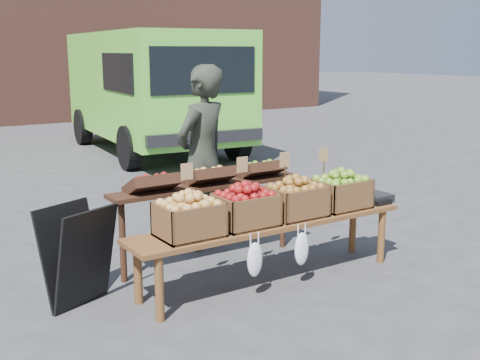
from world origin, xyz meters
TOP-DOWN VIEW (x-y plane):
  - ground at (0.00, 0.00)m, footprint 80.00×80.00m
  - delivery_van at (2.37, 6.96)m, footprint 2.95×5.56m
  - vendor at (0.13, 1.04)m, footprint 0.82×0.70m
  - chalkboard_sign at (-1.48, 0.28)m, footprint 0.63×0.50m
  - back_table at (-0.08, 0.55)m, footprint 2.10×0.44m
  - display_bench at (0.14, -0.17)m, footprint 2.70×0.56m
  - crate_golden_apples at (-0.69, -0.17)m, footprint 0.50×0.40m
  - crate_russet_pears at (-0.14, -0.17)m, footprint 0.50×0.40m
  - crate_red_apples at (0.41, -0.17)m, footprint 0.50×0.40m
  - crate_green_apples at (0.96, -0.17)m, footprint 0.50×0.40m
  - weighing_scale at (1.39, -0.17)m, footprint 0.34×0.30m

SIDE VIEW (x-z plane):
  - ground at x=0.00m, z-range 0.00..0.00m
  - display_bench at x=0.14m, z-range 0.00..0.57m
  - chalkboard_sign at x=-1.48m, z-range 0.00..0.85m
  - back_table at x=-0.08m, z-range 0.00..1.04m
  - weighing_scale at x=1.39m, z-range 0.57..0.65m
  - crate_golden_apples at x=-0.69m, z-range 0.57..0.85m
  - crate_russet_pears at x=-0.14m, z-range 0.57..0.85m
  - crate_red_apples at x=0.41m, z-range 0.57..0.85m
  - crate_green_apples at x=0.96m, z-range 0.57..0.85m
  - vendor at x=0.13m, z-range 0.00..1.92m
  - delivery_van at x=2.37m, z-range 0.00..2.40m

